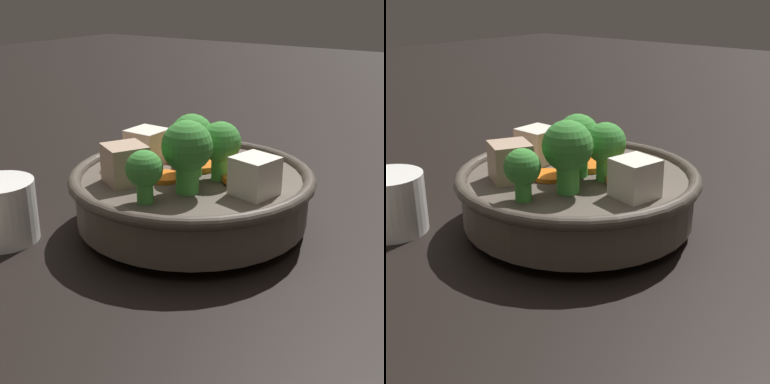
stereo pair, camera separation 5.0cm
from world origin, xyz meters
The scene contains 3 objects.
ground_plane centered at (0.00, 0.00, 0.00)m, with size 3.00×3.00×0.00m, color black.
stirfry_bowl centered at (0.00, 0.00, 0.04)m, with size 0.23×0.23×0.11m.
tea_cup centered at (0.12, 0.12, 0.03)m, with size 0.06×0.06×0.06m.
Camera 1 is at (-0.27, 0.38, 0.22)m, focal length 50.00 mm.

